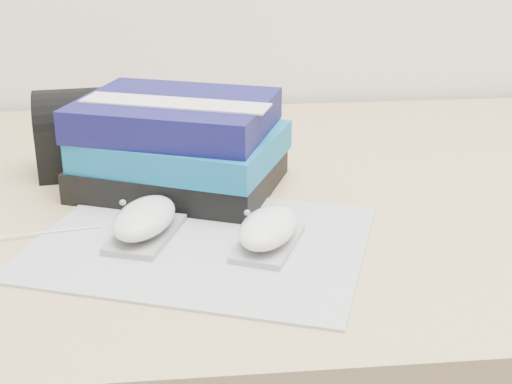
{
  "coord_description": "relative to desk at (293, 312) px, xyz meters",
  "views": [
    {
      "loc": [
        -0.15,
        0.72,
        1.07
      ],
      "look_at": [
        -0.08,
        1.46,
        0.77
      ],
      "focal_mm": 50.0,
      "sensor_mm": 36.0,
      "label": 1
    }
  ],
  "objects": [
    {
      "name": "desk",
      "position": [
        0.0,
        0.0,
        0.0
      ],
      "size": [
        1.6,
        0.8,
        0.73
      ],
      "color": "tan",
      "rests_on": "ground"
    },
    {
      "name": "mouse_front",
      "position": [
        -0.07,
        -0.25,
        0.26
      ],
      "size": [
        0.09,
        0.12,
        0.04
      ],
      "color": "#9C9C9E",
      "rests_on": "mousepad"
    },
    {
      "name": "book_stack",
      "position": [
        -0.16,
        -0.06,
        0.29
      ],
      "size": [
        0.3,
        0.27,
        0.12
      ],
      "color": "black",
      "rests_on": "desk"
    },
    {
      "name": "usb_cable",
      "position": [
        -0.35,
        -0.2,
        0.24
      ],
      "size": [
        0.19,
        0.04,
        0.0
      ],
      "primitive_type": "cylinder",
      "rotation": [
        0.0,
        1.57,
        0.17
      ],
      "color": "white",
      "rests_on": "mousepad"
    },
    {
      "name": "mousepad",
      "position": [
        -0.14,
        -0.23,
        0.24
      ],
      "size": [
        0.42,
        0.38,
        0.0
      ],
      "primitive_type": "cube",
      "rotation": [
        0.0,
        0.0,
        -0.35
      ],
      "color": "gray",
      "rests_on": "desk"
    },
    {
      "name": "mouse_rear",
      "position": [
        -0.2,
        -0.21,
        0.26
      ],
      "size": [
        0.09,
        0.12,
        0.05
      ],
      "color": "gray",
      "rests_on": "mousepad"
    },
    {
      "name": "pouch",
      "position": [
        -0.29,
        0.01,
        0.29
      ],
      "size": [
        0.13,
        0.1,
        0.12
      ],
      "color": "black",
      "rests_on": "desk"
    }
  ]
}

